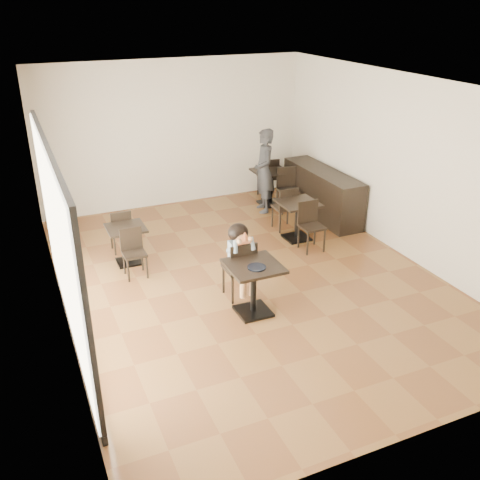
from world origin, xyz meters
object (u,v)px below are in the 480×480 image
cafe_table_mid (297,221)px  chair_mid_b (312,227)px  cafe_table_back (271,188)px  child_chair (239,268)px  chair_back_a (268,177)px  cafe_table_left (127,245)px  chair_mid_a (284,207)px  child (239,261)px  child_table (253,289)px  chair_back_b (288,191)px  adult_patron (264,171)px  chair_left_a (121,230)px  chair_left_b (134,254)px

cafe_table_mid → chair_mid_b: (0.00, -0.55, 0.08)m
cafe_table_mid → cafe_table_back: (0.38, 1.93, 0.01)m
child_chair → chair_mid_b: bearing=-152.2°
cafe_table_back → chair_back_a: size_ratio=0.83×
cafe_table_left → chair_mid_a: chair_mid_a is taller
child → child_table: bearing=-90.0°
chair_mid_b → chair_back_b: size_ratio=0.96×
child_table → child_chair: (0.00, 0.55, 0.08)m
child → chair_mid_b: 2.18m
adult_patron → cafe_table_mid: adult_patron is taller
child → adult_patron: bearing=58.1°
chair_mid_b → chair_back_b: (0.54, 1.93, 0.02)m
cafe_table_mid → chair_mid_b: 0.56m
chair_back_a → chair_back_b: 1.03m
cafe_table_left → chair_left_a: bearing=90.0°
chair_left_a → chair_back_b: chair_back_b is taller
child_chair → adult_patron: (1.99, 3.19, 0.43)m
cafe_table_mid → chair_back_b: 1.49m
adult_patron → cafe_table_left: (-3.33, -1.34, -0.57)m
cafe_table_mid → chair_mid_a: 0.56m
chair_back_a → cafe_table_mid: bearing=87.7°
chair_mid_b → chair_mid_a: bearing=90.9°
chair_left_a → child_chair: bearing=119.0°
cafe_table_left → chair_left_a: size_ratio=0.83×
chair_left_a → chair_mid_b: bearing=156.7°
child → chair_mid_a: bearing=47.7°
chair_mid_a → chair_mid_b: same height
cafe_table_left → chair_back_a: chair_back_a is taller
cafe_table_left → chair_mid_b: bearing=-14.5°
chair_left_a → chair_back_b: 3.86m
chair_left_a → cafe_table_mid: bearing=165.3°
child_chair → chair_left_b: child_chair is taller
chair_back_b → cafe_table_mid: bearing=-101.1°
chair_mid_a → chair_back_b: (0.54, 0.83, 0.02)m
chair_back_a → chair_left_a: bearing=32.7°
adult_patron → chair_mid_a: size_ratio=1.98×
child_table → chair_back_a: chair_back_a is taller
chair_back_a → child_table: bearing=71.8°
child_table → chair_back_a: size_ratio=0.85×
chair_mid_b → adult_patron: bearing=89.3°
chair_mid_a → chair_back_b: bearing=-122.3°
cafe_table_mid → cafe_table_left: cafe_table_mid is taller
child_table → cafe_table_back: size_ratio=1.02×
adult_patron → child: bearing=-21.5°
adult_patron → child_chair: bearing=-21.5°
chair_left_b → chair_back_b: 4.15m
child_chair → cafe_table_back: child_chair is taller
cafe_table_back → chair_back_b: (0.16, -0.55, 0.08)m
child → chair_left_a: 2.77m
cafe_table_left → chair_left_a: (0.00, 0.55, 0.07)m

